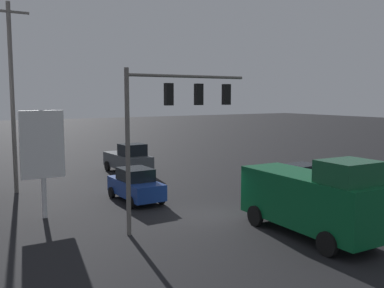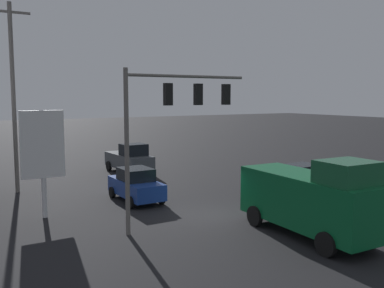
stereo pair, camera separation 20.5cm
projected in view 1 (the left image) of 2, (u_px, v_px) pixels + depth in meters
ground_plane at (212, 216)px, 21.78m from camera, size 200.00×200.00×0.00m
traffic_signal_assembly at (173, 112)px, 19.37m from camera, size 6.21×0.43×7.27m
utility_pole at (12, 94)px, 26.37m from camera, size 2.40×0.26×11.77m
price_sign at (42, 148)px, 21.06m from camera, size 2.11×0.27×5.37m
delivery_truck at (312, 198)px, 18.40m from camera, size 2.75×6.88×3.58m
pickup_parked at (128, 159)px, 33.82m from camera, size 2.43×5.28×2.40m
sedan_far at (136, 185)px, 24.79m from camera, size 2.08×4.41×1.93m
sedan_waiting at (301, 180)px, 26.23m from camera, size 4.50×2.26×1.93m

